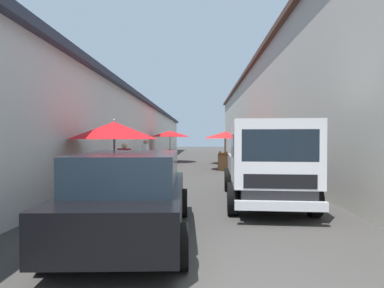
% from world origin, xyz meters
% --- Properties ---
extents(ground, '(90.00, 90.00, 0.00)m').
position_xyz_m(ground, '(13.50, 0.00, 0.00)').
color(ground, '#3D3A38').
extents(building_left_whitewash, '(49.80, 7.50, 4.14)m').
position_xyz_m(building_left_whitewash, '(15.75, 6.98, 2.08)').
color(building_left_whitewash, silver).
rests_on(building_left_whitewash, ground).
extents(building_right_concrete, '(49.80, 7.50, 6.69)m').
position_xyz_m(building_right_concrete, '(15.75, -6.98, 3.35)').
color(building_right_concrete, '#A39E93').
rests_on(building_right_concrete, ground).
extents(fruit_stall_near_left, '(2.54, 2.54, 2.20)m').
position_xyz_m(fruit_stall_near_left, '(16.97, -1.61, 1.72)').
color(fruit_stall_near_left, '#9E9EA3').
rests_on(fruit_stall_near_left, ground).
extents(fruit_stall_near_right, '(2.29, 2.29, 2.12)m').
position_xyz_m(fruit_stall_near_right, '(13.03, -1.36, 1.51)').
color(fruit_stall_near_right, '#9E9EA3').
rests_on(fruit_stall_near_right, ground).
extents(fruit_stall_far_left, '(2.39, 2.39, 2.22)m').
position_xyz_m(fruit_stall_far_left, '(5.12, 2.33, 1.67)').
color(fruit_stall_far_left, '#9E9EA3').
rests_on(fruit_stall_far_left, ground).
extents(fruit_stall_far_right, '(2.87, 2.87, 2.30)m').
position_xyz_m(fruit_stall_far_right, '(18.22, 2.13, 1.82)').
color(fruit_stall_far_right, '#9E9EA3').
rests_on(fruit_stall_far_right, ground).
extents(hatchback_car, '(3.99, 2.09, 1.45)m').
position_xyz_m(hatchback_car, '(2.05, 1.13, 0.74)').
color(hatchback_car, black).
rests_on(hatchback_car, ground).
extents(delivery_truck, '(5.01, 2.18, 2.08)m').
position_xyz_m(delivery_truck, '(4.24, -1.66, 1.04)').
color(delivery_truck, black).
rests_on(delivery_truck, ground).
extents(vendor_by_crates, '(0.63, 0.30, 1.61)m').
position_xyz_m(vendor_by_crates, '(12.94, 2.91, 0.93)').
color(vendor_by_crates, '#232328').
rests_on(vendor_by_crates, ground).
extents(vendor_in_shade, '(0.34, 0.59, 1.52)m').
position_xyz_m(vendor_in_shade, '(8.24, 2.84, 0.87)').
color(vendor_in_shade, navy).
rests_on(vendor_in_shade, ground).
extents(parked_scooter, '(1.67, 0.55, 1.14)m').
position_xyz_m(parked_scooter, '(6.66, 2.20, 0.45)').
color(parked_scooter, black).
rests_on(parked_scooter, ground).
extents(plastic_stool, '(0.30, 0.30, 0.43)m').
position_xyz_m(plastic_stool, '(8.31, 0.92, 0.33)').
color(plastic_stool, '#1E8C3F').
rests_on(plastic_stool, ground).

